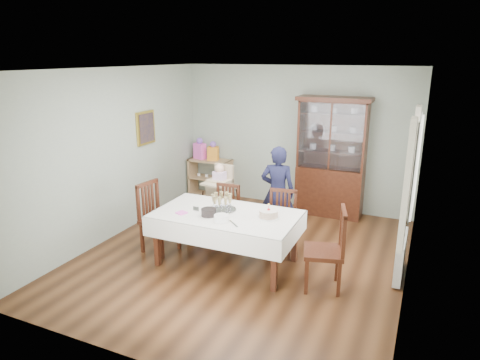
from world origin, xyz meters
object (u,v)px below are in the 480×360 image
Objects in this scene: high_chair at (220,202)px; gift_bag_pink at (200,149)px; champagne_tray at (222,205)px; china_cabinet at (331,156)px; chair_end_right at (324,265)px; sideboard at (210,178)px; chair_far_right at (280,235)px; chair_end_left at (159,231)px; woman at (278,192)px; birthday_cake at (269,214)px; dining_table at (226,238)px; chair_far_left at (224,226)px; gift_bag_orange at (213,152)px.

gift_bag_pink is at bearing 139.21° from high_chair.
champagne_tray is (0.61, -1.14, 0.40)m from high_chair.
china_cabinet is 2.03× the size of chair_end_right.
champagne_tray reaches higher than sideboard.
china_cabinet is 2.12m from chair_far_right.
high_chair reaches higher than chair_end_left.
woman reaches higher than champagne_tray.
birthday_cake is 0.67× the size of gift_bag_pink.
sideboard is 2.24× the size of champagne_tray.
woman is 1.16m from birthday_cake.
china_cabinet is 2.42× the size of sideboard.
dining_table is 6.79× the size of birthday_cake.
chair_end_right reaches higher than chair_end_left.
dining_table is 3.22m from gift_bag_pink.
chair_far_right is at bearing -41.45° from sideboard.
chair_end_right is at bearing -83.80° from chair_end_left.
dining_table is 2.81m from china_cabinet.
chair_far_left is 2.09× the size of gift_bag_pink.
gift_bag_orange is at bearing 179.96° from china_cabinet.
birthday_cake is 3.49m from gift_bag_pink.
woman is (0.33, 1.21, 0.37)m from dining_table.
gift_bag_orange is (-1.54, 2.56, 0.59)m from dining_table.
chair_end_right is 2.66× the size of champagne_tray.
sideboard is 2.67m from chair_end_left.
gift_bag_pink is (-2.43, 1.93, 0.71)m from chair_far_right.
sideboard reaches higher than dining_table.
high_chair is (-1.59, -1.34, -0.69)m from china_cabinet.
gift_bag_pink is (-3.27, 2.66, 0.68)m from chair_end_right.
gift_bag_orange is (-2.12, 1.93, 0.69)m from chair_far_right.
champagne_tray is at bearing -76.14° from chair_end_left.
china_cabinet is at bearing -0.03° from gift_bag_pink.
chair_end_right reaches higher than champagne_tray.
gift_bag_orange is (-1.87, 1.35, 0.22)m from woman.
china_cabinet reaches higher than chair_far_right.
birthday_cake is at bearing -31.93° from high_chair.
chair_end_left is 1.32m from high_chair.
chair_end_left is 2.78m from gift_bag_pink.
sideboard is 3.04× the size of birthday_cake.
gift_bag_pink is at bearing 134.54° from birthday_cake.
china_cabinet is 1.95× the size of high_chair.
china_cabinet reaches higher than champagne_tray.
chair_far_left reaches higher than sideboard.
gift_bag_pink reaches higher than chair_end_left.
sideboard is 3.37m from birthday_cake.
sideboard is 2.41m from woman.
chair_end_left reaches higher than chair_far_left.
chair_far_left is (-1.22, -1.94, -0.85)m from china_cabinet.
chair_end_left is at bearing 32.27° from woman.
gift_bag_pink is (-0.73, 2.60, 0.68)m from chair_end_left.
gift_bag_orange is at bearing 120.95° from dining_table.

